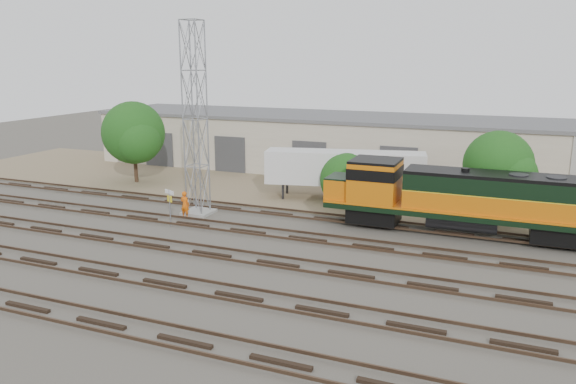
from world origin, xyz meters
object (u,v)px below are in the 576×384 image
at_px(worker, 185,205).
at_px(locomotive, 458,198).
at_px(signal_tower, 195,123).
at_px(semi_trailer, 348,169).

bearing_deg(worker, locomotive, -164.78).
bearing_deg(signal_tower, locomotive, 6.22).
relative_size(signal_tower, worker, 7.01).
relative_size(locomotive, signal_tower, 1.30).
distance_m(locomotive, signal_tower, 17.77).
bearing_deg(semi_trailer, locomotive, -47.24).
relative_size(locomotive, semi_trailer, 1.38).
relative_size(worker, semi_trailer, 0.15).
height_order(locomotive, worker, locomotive).
bearing_deg(worker, semi_trailer, -128.55).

